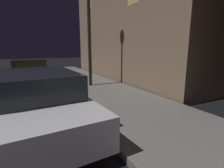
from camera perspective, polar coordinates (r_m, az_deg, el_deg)
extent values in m
cube|color=silver|center=(4.67, -22.95, -6.61)|extent=(2.06, 4.66, 0.64)
cube|color=#1E2328|center=(4.45, -23.40, 0.20)|extent=(1.72, 2.37, 0.56)
cylinder|color=black|center=(6.09, -33.23, -5.83)|extent=(0.25, 0.67, 0.66)
cylinder|color=black|center=(6.24, -16.03, -3.97)|extent=(0.25, 0.67, 0.66)
cylinder|color=black|center=(3.71, -4.78, -14.48)|extent=(0.25, 0.67, 0.66)
cube|color=gold|center=(10.29, -25.54, 2.73)|extent=(1.94, 4.08, 0.64)
cube|color=#1E2328|center=(10.12, -25.83, 5.89)|extent=(1.63, 2.03, 0.56)
cylinder|color=black|center=(11.60, -29.76, 2.02)|extent=(0.25, 0.67, 0.66)
cylinder|color=black|center=(11.57, -20.99, 2.77)|extent=(0.25, 0.67, 0.66)
cylinder|color=black|center=(9.16, -31.02, -0.29)|extent=(0.25, 0.67, 0.66)
cylinder|color=black|center=(9.12, -19.91, 0.64)|extent=(0.25, 0.67, 0.66)
cylinder|color=black|center=(8.59, -7.62, 15.98)|extent=(0.16, 0.16, 4.95)
cube|color=#8C7259|center=(13.63, 17.21, 24.87)|extent=(8.74, 11.67, 10.38)
cube|color=#F2D17F|center=(14.19, -7.62, 26.18)|extent=(0.06, 0.90, 1.20)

